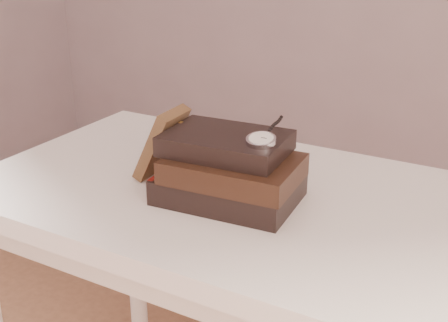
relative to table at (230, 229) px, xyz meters
The scene contains 5 objects.
table is the anchor object (origin of this frame).
book_stack 0.16m from the table, 61.86° to the right, with size 0.27×0.19×0.13m.
journal 0.22m from the table, behind, with size 0.02×0.09×0.15m, color #3F2918.
pocket_watch 0.25m from the table, 28.85° to the right, with size 0.06×0.15×0.02m.
eyeglasses 0.18m from the table, 155.63° to the left, with size 0.11×0.13×0.05m.
Camera 1 is at (0.49, -0.55, 1.22)m, focal length 46.44 mm.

